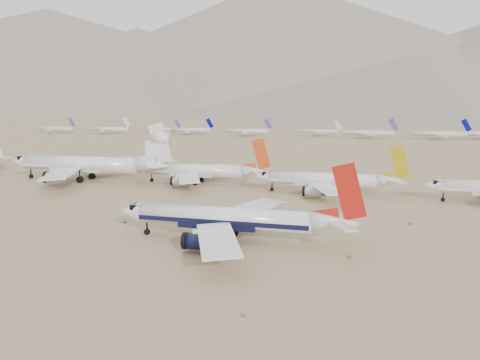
{
  "coord_description": "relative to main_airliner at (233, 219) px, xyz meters",
  "views": [
    {
      "loc": [
        25.82,
        -87.38,
        29.8
      ],
      "look_at": [
        -8.41,
        43.51,
        7.0
      ],
      "focal_mm": 35.0,
      "sensor_mm": 36.0,
      "label": 1
    }
  ],
  "objects": [
    {
      "name": "row2_gold_tail",
      "position": [
        15.72,
        58.14,
        -0.32
      ],
      "size": [
        46.63,
        45.6,
        16.6
      ],
      "color": "white",
      "rests_on": "ground"
    },
    {
      "name": "mountain_range",
      "position": [
        70.31,
        1641.8,
        185.35
      ],
      "size": [
        7354.0,
        3024.0,
        470.0
      ],
      "color": "slate",
      "rests_on": "ground"
    },
    {
      "name": "distant_storage_row",
      "position": [
        86.59,
        305.71,
        -0.5
      ],
      "size": [
        670.3,
        60.57,
        16.36
      ],
      "color": "silver",
      "rests_on": "ground"
    },
    {
      "name": "ground",
      "position": [
        0.13,
        -6.22,
        -4.96
      ],
      "size": [
        7000.0,
        7000.0,
        0.0
      ],
      "primitive_type": "plane",
      "color": "#81664B",
      "rests_on": "ground"
    },
    {
      "name": "row2_white_trijet",
      "position": [
        -72.95,
        60.46,
        1.59
      ],
      "size": [
        63.86,
        62.41,
        22.63
      ],
      "color": "white",
      "rests_on": "ground"
    },
    {
      "name": "desert_scrub",
      "position": [
        -10.95,
        -32.7,
        -4.68
      ],
      "size": [
        247.37,
        121.67,
        0.63
      ],
      "color": "brown",
      "rests_on": "ground"
    },
    {
      "name": "row2_orange_tail",
      "position": [
        -30.7,
        65.31,
        -0.09
      ],
      "size": [
        48.64,
        47.59,
        17.35
      ],
      "color": "white",
      "rests_on": "ground"
    },
    {
      "name": "main_airliner",
      "position": [
        0.0,
        0.0,
        0.0
      ],
      "size": [
        51.17,
        49.97,
        18.06
      ],
      "color": "white",
      "rests_on": "ground"
    }
  ]
}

